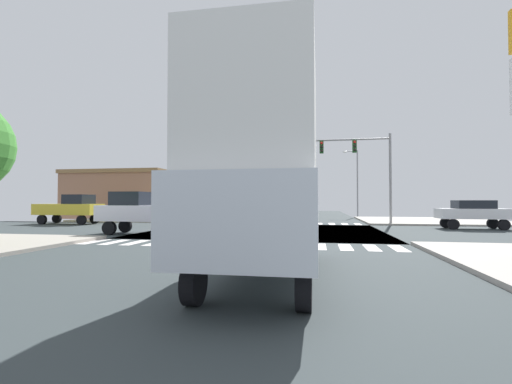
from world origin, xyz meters
The scene contains 15 objects.
ground centered at (0.00, 0.00, -0.03)m, with size 90.00×90.00×0.05m.
sidewalk_corner_ne centered at (13.00, 12.00, 0.07)m, with size 12.00×12.00×0.14m.
sidewalk_corner_nw centered at (-13.00, 12.00, 0.07)m, with size 12.00×12.00×0.14m.
crosswalk_near centered at (-0.25, -7.30, 0.00)m, with size 13.50×2.00×0.01m.
crosswalk_far centered at (-0.25, 7.30, 0.00)m, with size 13.50×2.00×0.01m.
traffic_signal_mast centered at (6.53, 7.44, 5.28)m, with size 6.16×0.55×7.18m.
street_lamp centered at (7.49, 21.30, 4.70)m, with size 1.78×0.32×7.84m.
bank_building centered at (-17.83, 14.04, 2.56)m, with size 12.68×7.35×5.09m.
sedan_nearside_1 centered at (-5.00, 29.76, 1.12)m, with size 1.80×4.30×1.88m.
sedan_farside_2 centered at (13.18, 3.50, 1.12)m, with size 4.30×1.80×1.88m.
sedan_crossing_3 centered at (-5.00, 10.96, 1.12)m, with size 1.80×4.30×1.88m.
sedan_queued_4 centered at (-2.00, 33.72, 1.12)m, with size 1.80×4.30×1.88m.
pickup_leading_1 centered at (-6.39, -3.50, 1.29)m, with size 5.10×2.00×2.35m.
box_truck_trailing_1 centered at (2.00, -13.58, 2.56)m, with size 2.40×7.20×4.85m.
pickup_middle_2 centered at (-16.32, 3.50, 1.29)m, with size 5.10×2.00×2.35m.
Camera 1 is at (3.21, -21.76, 1.84)m, focal length 24.82 mm.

